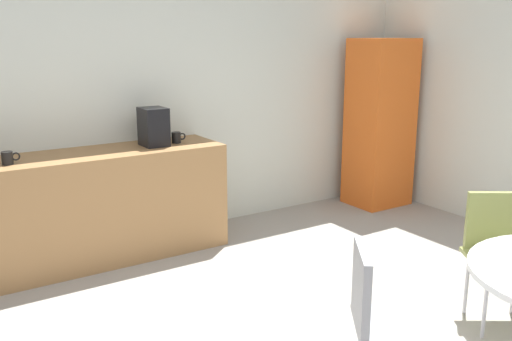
{
  "coord_description": "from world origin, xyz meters",
  "views": [
    {
      "loc": [
        -1.76,
        -1.68,
        1.81
      ],
      "look_at": [
        0.14,
        1.27,
        0.95
      ],
      "focal_mm": 38.96,
      "sensor_mm": 36.0,
      "label": 1
    }
  ],
  "objects_px": {
    "mug_green": "(8,158)",
    "coffee_maker": "(154,127)",
    "locker_cabinet": "(380,123)",
    "mug_white": "(177,137)",
    "chair_olive": "(499,243)",
    "chair_gray": "(379,310)"
  },
  "relations": [
    {
      "from": "mug_green",
      "to": "coffee_maker",
      "type": "bearing_deg",
      "value": 4.41
    },
    {
      "from": "locker_cabinet",
      "to": "mug_white",
      "type": "bearing_deg",
      "value": 177.47
    },
    {
      "from": "mug_white",
      "to": "locker_cabinet",
      "type": "bearing_deg",
      "value": -2.53
    },
    {
      "from": "chair_olive",
      "to": "mug_white",
      "type": "xyz_separation_m",
      "value": [
        -1.13,
        2.38,
        0.43
      ]
    },
    {
      "from": "chair_gray",
      "to": "mug_green",
      "type": "height_order",
      "value": "mug_green"
    },
    {
      "from": "locker_cabinet",
      "to": "chair_gray",
      "type": "bearing_deg",
      "value": -134.77
    },
    {
      "from": "chair_olive",
      "to": "mug_green",
      "type": "height_order",
      "value": "mug_green"
    },
    {
      "from": "locker_cabinet",
      "to": "chair_olive",
      "type": "bearing_deg",
      "value": -117.79
    },
    {
      "from": "chair_gray",
      "to": "mug_white",
      "type": "bearing_deg",
      "value": 86.45
    },
    {
      "from": "mug_green",
      "to": "chair_gray",
      "type": "bearing_deg",
      "value": -64.43
    },
    {
      "from": "mug_green",
      "to": "chair_olive",
      "type": "bearing_deg",
      "value": -42.53
    },
    {
      "from": "coffee_maker",
      "to": "locker_cabinet",
      "type": "bearing_deg",
      "value": -2.26
    },
    {
      "from": "mug_white",
      "to": "mug_green",
      "type": "bearing_deg",
      "value": -176.14
    },
    {
      "from": "chair_gray",
      "to": "mug_green",
      "type": "xyz_separation_m",
      "value": [
        -1.21,
        2.52,
        0.43
      ]
    },
    {
      "from": "coffee_maker",
      "to": "mug_green",
      "type": "bearing_deg",
      "value": -175.59
    },
    {
      "from": "chair_olive",
      "to": "chair_gray",
      "type": "distance_m",
      "value": 1.31
    },
    {
      "from": "locker_cabinet",
      "to": "coffee_maker",
      "type": "relative_size",
      "value": 5.55
    },
    {
      "from": "locker_cabinet",
      "to": "mug_green",
      "type": "height_order",
      "value": "locker_cabinet"
    },
    {
      "from": "locker_cabinet",
      "to": "chair_olive",
      "type": "xyz_separation_m",
      "value": [
        -1.2,
        -2.28,
        -0.37
      ]
    },
    {
      "from": "chair_olive",
      "to": "mug_green",
      "type": "distance_m",
      "value": 3.41
    },
    {
      "from": "chair_olive",
      "to": "coffee_maker",
      "type": "height_order",
      "value": "coffee_maker"
    },
    {
      "from": "mug_white",
      "to": "mug_green",
      "type": "distance_m",
      "value": 1.37
    }
  ]
}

